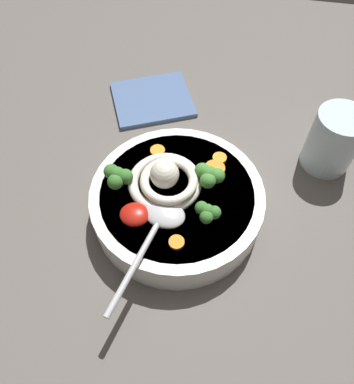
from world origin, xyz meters
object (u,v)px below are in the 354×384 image
Objects in this scene: soup_bowl at (177,202)px; noodle_pile at (166,180)px; soup_spoon at (159,221)px; drinking_glass at (334,141)px; folded_napkin at (152,99)px.

soup_bowl is 2.16× the size of noodle_pile.
soup_spoon reaches higher than soup_bowl.
drinking_glass is (23.94, 13.65, -1.60)cm from noodle_pile.
noodle_pile is at bearing 157.38° from soup_bowl.
drinking_glass reaches higher than noodle_pile.
soup_spoon is at bearing -74.60° from folded_napkin.
drinking_glass is at bearing 32.89° from soup_bowl.
soup_bowl is 2.44× the size of drinking_glass.
noodle_pile is at bearing -163.09° from soup_spoon.
noodle_pile is 24.86cm from folded_napkin.
drinking_glass reaches higher than folded_napkin.
soup_spoon is 30.72cm from folded_napkin.
folded_napkin is at bearing 163.82° from drinking_glass.
folded_napkin is at bearing -151.25° from soup_spoon.
soup_spoon is 1.72× the size of drinking_glass.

